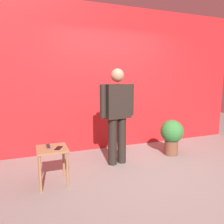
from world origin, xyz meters
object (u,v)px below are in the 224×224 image
Objects in this scene: standing_person at (117,112)px; potted_plant at (172,134)px; tv_remote at (48,146)px; cell_phone at (59,148)px; side_table at (52,155)px.

potted_plant is at bearing 1.25° from standing_person.
standing_person reaches higher than potted_plant.
cell_phone is at bearing -46.59° from tv_remote.
standing_person is 1.20m from cell_phone.
side_table is 0.14m from tv_remote.
cell_phone is (0.08, -0.06, 0.11)m from side_table.
tv_remote is at bearing 119.77° from side_table.
standing_person is at bearing 48.67° from cell_phone.
cell_phone is 0.21× the size of potted_plant.
standing_person is 1.27m from tv_remote.
cell_phone is 2.25m from potted_plant.
potted_plant is at bearing 38.06° from cell_phone.
side_table is 3.11× the size of tv_remote.
cell_phone reaches higher than side_table.
standing_person is 2.39× the size of potted_plant.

